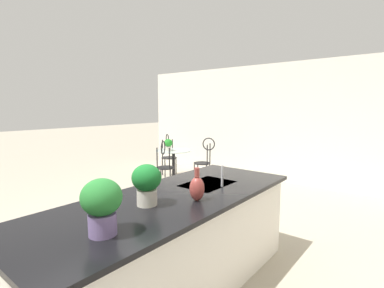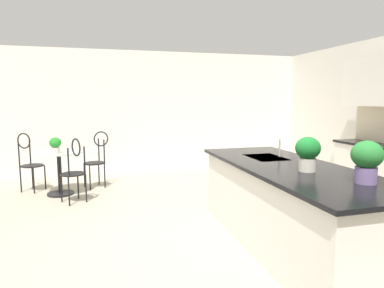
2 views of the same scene
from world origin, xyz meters
TOP-DOWN VIEW (x-y plane):
  - ground_plane at (0.00, 0.00)m, footprint 40.00×40.00m
  - wall_left_window at (-4.26, 0.00)m, footprint 0.12×7.80m
  - kitchen_island at (0.30, 0.85)m, footprint 2.80×1.06m
  - bistro_table at (-2.60, -1.80)m, footprint 0.80×0.80m
  - chair_near_window at (-3.00, -2.34)m, footprint 0.52×0.52m
  - chair_by_island at (-2.02, -1.52)m, footprint 0.52×0.52m
  - chair_toward_desk at (-2.96, -1.18)m, footprint 0.49×0.52m
  - sink_faucet at (-0.25, 1.03)m, footprint 0.02×0.02m
  - potted_plant_on_table at (-2.47, -1.83)m, footprint 0.19×0.19m
  - potted_plant_counter_near at (0.60, 0.85)m, footprint 0.24×0.24m
  - potted_plant_counter_far at (1.15, 1.04)m, footprint 0.26×0.26m
  - vase_on_counter at (0.25, 1.10)m, footprint 0.13×0.13m

SIDE VIEW (x-z plane):
  - ground_plane at x=0.00m, z-range 0.00..0.00m
  - bistro_table at x=-2.60m, z-range 0.08..0.82m
  - kitchen_island at x=0.30m, z-range 0.00..0.92m
  - chair_near_window at x=-3.00m, z-range 0.05..1.09m
  - chair_by_island at x=-2.02m, z-range 0.05..1.09m
  - chair_toward_desk at x=-2.96m, z-range 0.05..1.09m
  - potted_plant_on_table at x=-2.47m, z-range 0.76..1.03m
  - sink_faucet at x=-0.25m, z-range 0.92..1.14m
  - vase_on_counter at x=0.25m, z-range 0.89..1.17m
  - potted_plant_counter_near at x=0.60m, z-range 0.94..1.29m
  - potted_plant_counter_far at x=1.15m, z-range 0.95..1.31m
  - wall_left_window at x=-4.26m, z-range 0.00..2.70m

